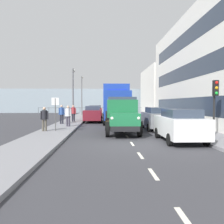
{
  "coord_description": "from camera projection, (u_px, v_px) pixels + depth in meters",
  "views": [
    {
      "loc": [
        1.42,
        11.24,
        2.04
      ],
      "look_at": [
        0.6,
        -11.39,
        1.15
      ],
      "focal_mm": 36.83,
      "sensor_mm": 36.0,
      "label": 1
    }
  ],
  "objects": [
    {
      "name": "pedestrian_with_bag",
      "position": [
        73.0,
        112.0,
        23.24
      ],
      "size": [
        0.53,
        0.34,
        1.67
      ],
      "color": "black",
      "rests_on": "sidewalk_right"
    },
    {
      "name": "road_centreline_markings",
      "position": [
        118.0,
        124.0,
        22.66
      ],
      "size": [
        0.12,
        39.23,
        0.01
      ],
      "color": "silver",
      "rests_on": "ground_plane"
    },
    {
      "name": "lorry_cargo_blue",
      "position": [
        116.0,
        103.0,
        23.54
      ],
      "size": [
        2.58,
        8.2,
        3.87
      ],
      "color": "#193899",
      "rests_on": "ground_plane"
    },
    {
      "name": "seawall_railing",
      "position": [
        111.0,
        109.0,
        44.65
      ],
      "size": [
        28.08,
        0.08,
        1.2
      ],
      "color": "#4C5156",
      "rests_on": "ground_plane"
    },
    {
      "name": "car_grey_kerbside_1",
      "position": [
        157.0,
        118.0,
        17.32
      ],
      "size": [
        1.81,
        4.03,
        1.72
      ],
      "color": "slate",
      "rests_on": "ground_plane"
    },
    {
      "name": "ground_plane",
      "position": [
        117.0,
        123.0,
        23.61
      ],
      "size": [
        80.0,
        80.0,
        0.0
      ],
      "primitive_type": "plane",
      "color": "#38383D"
    },
    {
      "name": "car_red_oppositeside_1",
      "position": [
        95.0,
        111.0,
        31.21
      ],
      "size": [
        1.92,
        3.92,
        1.72
      ],
      "color": "#B21E1E",
      "rests_on": "ground_plane"
    },
    {
      "name": "lamp_post_promenade",
      "position": [
        73.0,
        89.0,
        25.78
      ],
      "size": [
        0.32,
        1.14,
        5.74
      ],
      "color": "#59595B",
      "rests_on": "sidewalk_right"
    },
    {
      "name": "pedestrian_couple_b",
      "position": [
        44.0,
        117.0,
        15.39
      ],
      "size": [
        0.53,
        0.34,
        1.62
      ],
      "color": "#4C473D",
      "rests_on": "sidewalk_right"
    },
    {
      "name": "lamp_post_far",
      "position": [
        82.0,
        92.0,
        36.12
      ],
      "size": [
        0.32,
        1.14,
        6.13
      ],
      "color": "#59595B",
      "rests_on": "sidewalk_right"
    },
    {
      "name": "sea_horizon",
      "position": [
        110.0,
        101.0,
        48.19
      ],
      "size": [
        80.0,
        0.8,
        5.0
      ],
      "primitive_type": "cube",
      "color": "#84939E",
      "rests_on": "ground_plane"
    },
    {
      "name": "street_sign",
      "position": [
        55.0,
        108.0,
        15.48
      ],
      "size": [
        0.5,
        0.07,
        2.25
      ],
      "color": "#4C4C4C",
      "rests_on": "sidewalk_right"
    },
    {
      "name": "building_terrace",
      "position": [
        224.0,
        68.0,
        20.0
      ],
      "size": [
        6.18,
        25.43,
        10.18
      ],
      "color": "silver",
      "rests_on": "ground_plane"
    },
    {
      "name": "sidewalk_left",
      "position": [
        163.0,
        122.0,
        23.78
      ],
      "size": [
        2.44,
        43.42,
        0.15
      ],
      "primitive_type": "cube",
      "color": "gray",
      "rests_on": "ground_plane"
    },
    {
      "name": "car_maroon_oppositeside_0",
      "position": [
        93.0,
        114.0,
        24.58
      ],
      "size": [
        1.86,
        4.68,
        1.72
      ],
      "color": "maroon",
      "rests_on": "ground_plane"
    },
    {
      "name": "building_far_block",
      "position": [
        164.0,
        92.0,
        39.91
      ],
      "size": [
        6.17,
        12.2,
        7.99
      ],
      "color": "silver",
      "rests_on": "ground_plane"
    },
    {
      "name": "pedestrian_near_railing",
      "position": [
        62.0,
        113.0,
        20.87
      ],
      "size": [
        0.53,
        0.34,
        1.71
      ],
      "color": "black",
      "rests_on": "sidewalk_right"
    },
    {
      "name": "sidewalk_right",
      "position": [
        71.0,
        122.0,
        23.43
      ],
      "size": [
        2.44,
        43.42,
        0.15
      ],
      "primitive_type": "cube",
      "color": "gray",
      "rests_on": "ground_plane"
    },
    {
      "name": "car_white_kerbside_near",
      "position": [
        180.0,
        125.0,
        12.07
      ],
      "size": [
        1.93,
        4.02,
        1.72
      ],
      "color": "white",
      "rests_on": "ground_plane"
    },
    {
      "name": "pedestrian_by_lamp",
      "position": [
        68.0,
        114.0,
        18.49
      ],
      "size": [
        0.53,
        0.34,
        1.68
      ],
      "color": "#383342",
      "rests_on": "sidewalk_right"
    },
    {
      "name": "traffic_light_near",
      "position": [
        215.0,
        95.0,
        13.26
      ],
      "size": [
        0.28,
        0.41,
        3.2
      ],
      "color": "black",
      "rests_on": "sidewalk_left"
    },
    {
      "name": "truck_vintage_green",
      "position": [
        122.0,
        116.0,
        15.03
      ],
      "size": [
        2.17,
        5.64,
        2.43
      ],
      "color": "black",
      "rests_on": "ground_plane"
    }
  ]
}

